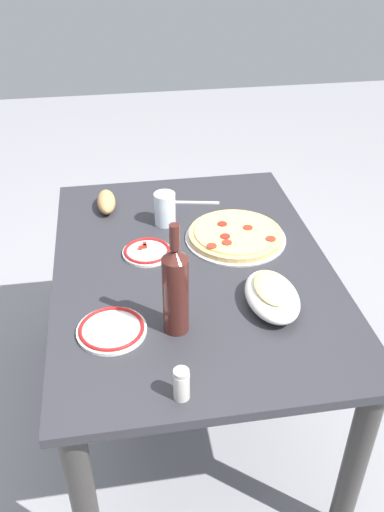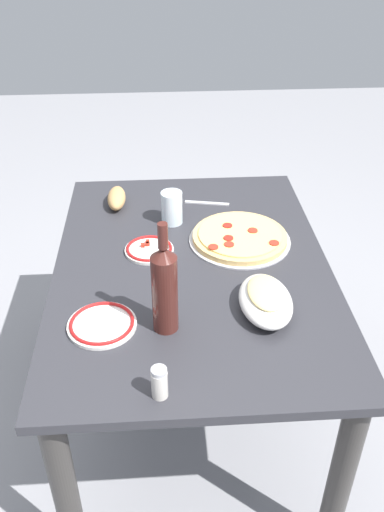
{
  "view_description": "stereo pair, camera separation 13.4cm",
  "coord_description": "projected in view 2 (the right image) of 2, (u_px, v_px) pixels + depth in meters",
  "views": [
    {
      "loc": [
        1.41,
        -0.23,
        1.71
      ],
      "look_at": [
        0.0,
        0.0,
        0.73
      ],
      "focal_mm": 38.11,
      "sensor_mm": 36.0,
      "label": 1
    },
    {
      "loc": [
        1.42,
        -0.09,
        1.71
      ],
      "look_at": [
        0.0,
        0.0,
        0.73
      ],
      "focal_mm": 38.11,
      "sensor_mm": 36.0,
      "label": 2
    }
  ],
  "objects": [
    {
      "name": "side_plate_near",
      "position": [
        149.0,
        249.0,
        1.8
      ],
      "size": [
        0.16,
        0.16,
        0.02
      ],
      "color": "white",
      "rests_on": "dining_table"
    },
    {
      "name": "water_glass",
      "position": [
        172.0,
        208.0,
        1.93
      ],
      "size": [
        0.08,
        0.08,
        0.12
      ],
      "primitive_type": "cylinder",
      "color": "silver",
      "rests_on": "dining_table"
    },
    {
      "name": "wine_bottle",
      "position": [
        165.0,
        288.0,
        1.42
      ],
      "size": [
        0.07,
        0.07,
        0.33
      ],
      "color": "#471E19",
      "rests_on": "dining_table"
    },
    {
      "name": "fork_right",
      "position": [
        207.0,
        203.0,
        2.07
      ],
      "size": [
        0.05,
        0.17,
        0.0
      ],
      "primitive_type": "cube",
      "rotation": [
        0.0,
        0.0,
        1.37
      ],
      "color": "#B7B7BC",
      "rests_on": "dining_table"
    },
    {
      "name": "spice_shaker",
      "position": [
        159.0,
        383.0,
        1.27
      ],
      "size": [
        0.04,
        0.04,
        0.09
      ],
      "color": "silver",
      "rests_on": "dining_table"
    },
    {
      "name": "pepperoni_pizza",
      "position": [
        240.0,
        237.0,
        1.85
      ],
      "size": [
        0.35,
        0.35,
        0.03
      ],
      "color": "#B7B7BC",
      "rests_on": "dining_table"
    },
    {
      "name": "baked_pasta_dish",
      "position": [
        266.0,
        299.0,
        1.53
      ],
      "size": [
        0.24,
        0.15,
        0.08
      ],
      "color": "white",
      "rests_on": "dining_table"
    },
    {
      "name": "bread_loaf",
      "position": [
        117.0,
        198.0,
        2.05
      ],
      "size": [
        0.16,
        0.07,
        0.06
      ],
      "primitive_type": "ellipsoid",
      "color": "tan",
      "rests_on": "dining_table"
    },
    {
      "name": "dining_table",
      "position": [
        192.0,
        292.0,
        1.81
      ],
      "size": [
        1.23,
        0.88,
        0.7
      ],
      "color": "#2D2D33",
      "rests_on": "ground"
    },
    {
      "name": "side_plate_far",
      "position": [
        102.0,
        324.0,
        1.49
      ],
      "size": [
        0.19,
        0.19,
        0.02
      ],
      "color": "white",
      "rests_on": "dining_table"
    },
    {
      "name": "ground_plane",
      "position": [
        192.0,
        409.0,
        2.14
      ],
      "size": [
        8.0,
        8.0,
        0.0
      ],
      "primitive_type": "plane",
      "color": "gray",
      "rests_on": "ground"
    }
  ]
}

